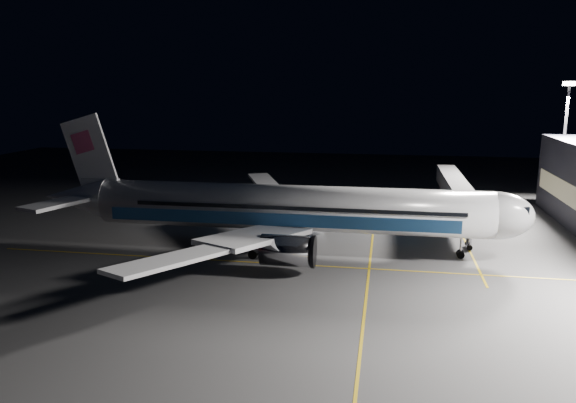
{
  "coord_description": "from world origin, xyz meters",
  "views": [
    {
      "loc": [
        11.45,
        -66.37,
        20.14
      ],
      "look_at": [
        -0.33,
        0.32,
        6.0
      ],
      "focal_mm": 35.0,
      "sensor_mm": 36.0,
      "label": 1
    }
  ],
  "objects_px": {
    "baggage_tug": "(322,219)",
    "safety_cone_b": "(340,222)",
    "safety_cone_a": "(276,237)",
    "safety_cone_c": "(275,225)",
    "floodlight_mast_north": "(565,133)",
    "jet_bridge": "(458,192)",
    "airliner": "(282,208)"
  },
  "relations": [
    {
      "from": "jet_bridge",
      "to": "floodlight_mast_north",
      "type": "distance_m",
      "value": 24.06
    },
    {
      "from": "floodlight_mast_north",
      "to": "safety_cone_b",
      "type": "xyz_separation_m",
      "value": [
        -34.99,
        -17.99,
        -12.11
      ]
    },
    {
      "from": "baggage_tug",
      "to": "safety_cone_b",
      "type": "xyz_separation_m",
      "value": [
        2.61,
        0.03,
        -0.44
      ]
    },
    {
      "from": "jet_bridge",
      "to": "safety_cone_a",
      "type": "bearing_deg",
      "value": -150.25
    },
    {
      "from": "floodlight_mast_north",
      "to": "safety_cone_a",
      "type": "bearing_deg",
      "value": -146.69
    },
    {
      "from": "airliner",
      "to": "baggage_tug",
      "type": "distance_m",
      "value": 15.07
    },
    {
      "from": "floodlight_mast_north",
      "to": "safety_cone_a",
      "type": "relative_size",
      "value": 36.22
    },
    {
      "from": "safety_cone_c",
      "to": "jet_bridge",
      "type": "bearing_deg",
      "value": 16.45
    },
    {
      "from": "airliner",
      "to": "safety_cone_c",
      "type": "distance_m",
      "value": 11.84
    },
    {
      "from": "safety_cone_a",
      "to": "jet_bridge",
      "type": "bearing_deg",
      "value": 29.75
    },
    {
      "from": "baggage_tug",
      "to": "safety_cone_a",
      "type": "distance_m",
      "value": 11.16
    },
    {
      "from": "safety_cone_b",
      "to": "safety_cone_c",
      "type": "height_order",
      "value": "safety_cone_c"
    },
    {
      "from": "airliner",
      "to": "floodlight_mast_north",
      "type": "bearing_deg",
      "value": 37.91
    },
    {
      "from": "jet_bridge",
      "to": "safety_cone_b",
      "type": "bearing_deg",
      "value": -166.57
    },
    {
      "from": "airliner",
      "to": "jet_bridge",
      "type": "height_order",
      "value": "airliner"
    },
    {
      "from": "safety_cone_a",
      "to": "safety_cone_b",
      "type": "distance_m",
      "value": 12.56
    },
    {
      "from": "airliner",
      "to": "jet_bridge",
      "type": "relative_size",
      "value": 1.79
    },
    {
      "from": "baggage_tug",
      "to": "safety_cone_a",
      "type": "xyz_separation_m",
      "value": [
        -4.99,
        -9.97,
        -0.41
      ]
    },
    {
      "from": "floodlight_mast_north",
      "to": "safety_cone_c",
      "type": "height_order",
      "value": "floodlight_mast_north"
    },
    {
      "from": "jet_bridge",
      "to": "safety_cone_c",
      "type": "xyz_separation_m",
      "value": [
        -26.06,
        -7.7,
        -4.31
      ]
    },
    {
      "from": "jet_bridge",
      "to": "safety_cone_a",
      "type": "relative_size",
      "value": 60.19
    },
    {
      "from": "safety_cone_b",
      "to": "safety_cone_c",
      "type": "bearing_deg",
      "value": -158.14
    },
    {
      "from": "safety_cone_c",
      "to": "airliner",
      "type": "bearing_deg",
      "value": -73.92
    },
    {
      "from": "baggage_tug",
      "to": "safety_cone_c",
      "type": "relative_size",
      "value": 4.39
    },
    {
      "from": "baggage_tug",
      "to": "safety_cone_a",
      "type": "height_order",
      "value": "baggage_tug"
    },
    {
      "from": "airliner",
      "to": "jet_bridge",
      "type": "distance_m",
      "value": 29.31
    },
    {
      "from": "safety_cone_b",
      "to": "baggage_tug",
      "type": "bearing_deg",
      "value": -179.32
    },
    {
      "from": "baggage_tug",
      "to": "safety_cone_b",
      "type": "relative_size",
      "value": 4.63
    },
    {
      "from": "airliner",
      "to": "safety_cone_b",
      "type": "relative_size",
      "value": 118.74
    },
    {
      "from": "safety_cone_a",
      "to": "safety_cone_c",
      "type": "height_order",
      "value": "safety_cone_a"
    },
    {
      "from": "jet_bridge",
      "to": "safety_cone_b",
      "type": "distance_m",
      "value": 17.99
    },
    {
      "from": "floodlight_mast_north",
      "to": "safety_cone_b",
      "type": "bearing_deg",
      "value": -152.79
    }
  ]
}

